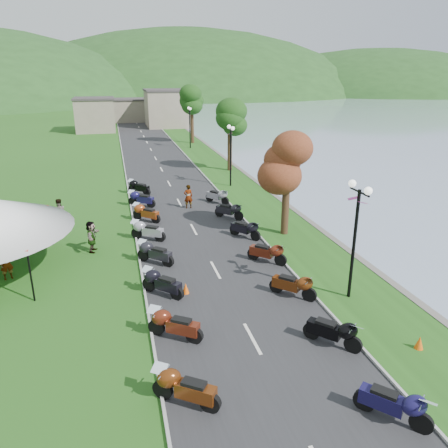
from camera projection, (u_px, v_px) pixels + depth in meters
road at (169, 184)px, 37.91m from camera, size 7.00×120.00×0.02m
hills_backdrop at (121, 94)px, 184.40m from camera, size 360.00×120.00×76.00m
far_building at (125, 111)px, 77.83m from camera, size 18.00×16.00×5.00m
moto_row_left at (174, 326)px, 15.74m from camera, size 2.60×43.20×1.10m
moto_row_right at (311, 306)px, 17.08m from camera, size 2.60×35.24×1.10m
tree_lakeside at (287, 177)px, 25.13m from camera, size 2.51×2.51×6.97m
pedestrian_a at (9, 279)px, 20.54m from camera, size 0.71×0.64×1.60m
pedestrian_b at (61, 227)px, 27.37m from camera, size 1.01×0.78×1.83m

